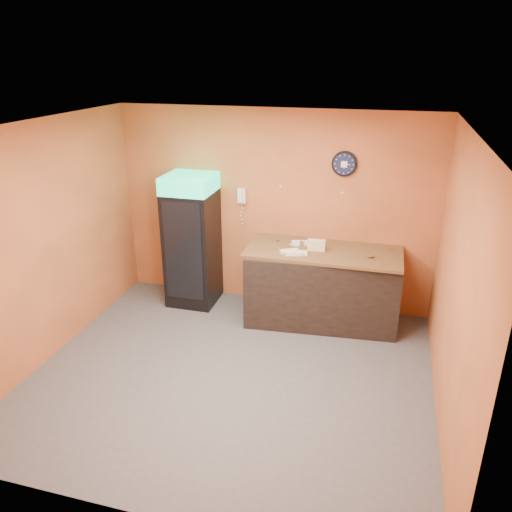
% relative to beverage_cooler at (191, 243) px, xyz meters
% --- Properties ---
extents(floor, '(4.50, 4.50, 0.00)m').
position_rel_beverage_cooler_xyz_m(floor, '(1.11, -1.61, -0.93)').
color(floor, '#47474C').
rests_on(floor, ground).
extents(back_wall, '(4.50, 0.02, 2.80)m').
position_rel_beverage_cooler_xyz_m(back_wall, '(1.11, 0.39, 0.47)').
color(back_wall, '#D46B3B').
rests_on(back_wall, floor).
extents(left_wall, '(0.02, 4.00, 2.80)m').
position_rel_beverage_cooler_xyz_m(left_wall, '(-1.14, -1.61, 0.47)').
color(left_wall, '#D46B3B').
rests_on(left_wall, floor).
extents(right_wall, '(0.02, 4.00, 2.80)m').
position_rel_beverage_cooler_xyz_m(right_wall, '(3.36, -1.61, 0.47)').
color(right_wall, '#D46B3B').
rests_on(right_wall, floor).
extents(ceiling, '(4.50, 4.00, 0.02)m').
position_rel_beverage_cooler_xyz_m(ceiling, '(1.11, -1.61, 1.87)').
color(ceiling, white).
rests_on(ceiling, back_wall).
extents(beverage_cooler, '(0.67, 0.69, 1.91)m').
position_rel_beverage_cooler_xyz_m(beverage_cooler, '(0.00, 0.00, 0.00)').
color(beverage_cooler, black).
rests_on(beverage_cooler, floor).
extents(prep_counter, '(2.07, 1.06, 1.00)m').
position_rel_beverage_cooler_xyz_m(prep_counter, '(1.90, -0.05, -0.43)').
color(prep_counter, black).
rests_on(prep_counter, floor).
extents(wall_clock, '(0.33, 0.06, 0.33)m').
position_rel_beverage_cooler_xyz_m(wall_clock, '(2.06, 0.36, 1.18)').
color(wall_clock, black).
rests_on(wall_clock, back_wall).
extents(wall_phone, '(0.11, 0.10, 0.21)m').
position_rel_beverage_cooler_xyz_m(wall_phone, '(0.66, 0.34, 0.65)').
color(wall_phone, white).
rests_on(wall_phone, back_wall).
extents(butcher_paper, '(2.05, 0.93, 0.04)m').
position_rel_beverage_cooler_xyz_m(butcher_paper, '(1.90, -0.05, 0.09)').
color(butcher_paper, brown).
rests_on(butcher_paper, prep_counter).
extents(sub_roll_stack, '(0.24, 0.09, 0.15)m').
position_rel_beverage_cooler_xyz_m(sub_roll_stack, '(1.81, -0.08, 0.18)').
color(sub_roll_stack, beige).
rests_on(sub_roll_stack, butcher_paper).
extents(wrapped_sandwich_left, '(0.26, 0.21, 0.04)m').
position_rel_beverage_cooler_xyz_m(wrapped_sandwich_left, '(1.48, -0.24, 0.12)').
color(wrapped_sandwich_left, silver).
rests_on(wrapped_sandwich_left, butcher_paper).
extents(wrapped_sandwich_mid, '(0.30, 0.18, 0.04)m').
position_rel_beverage_cooler_xyz_m(wrapped_sandwich_mid, '(1.58, -0.30, 0.13)').
color(wrapped_sandwich_mid, silver).
rests_on(wrapped_sandwich_mid, butcher_paper).
extents(wrapped_sandwich_right, '(0.32, 0.19, 0.04)m').
position_rel_beverage_cooler_xyz_m(wrapped_sandwich_right, '(1.60, 0.08, 0.13)').
color(wrapped_sandwich_right, silver).
rests_on(wrapped_sandwich_right, butcher_paper).
extents(kitchen_tool, '(0.06, 0.06, 0.06)m').
position_rel_beverage_cooler_xyz_m(kitchen_tool, '(1.59, 0.02, 0.14)').
color(kitchen_tool, silver).
rests_on(kitchen_tool, butcher_paper).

